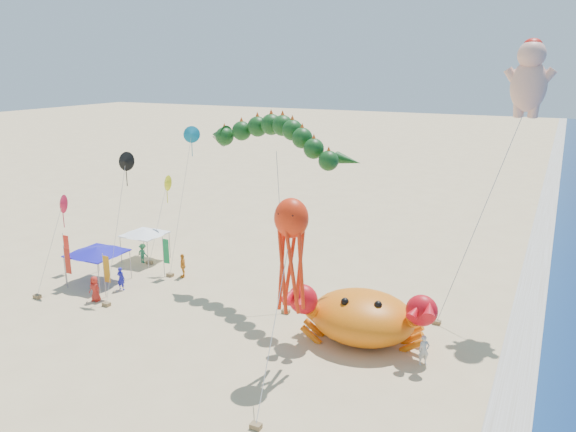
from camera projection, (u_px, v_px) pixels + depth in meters
The scene contains 11 objects.
ground at pixel (303, 331), 33.81m from camera, with size 320.00×320.00×0.00m, color #D1B784.
foam_strip at pixel (516, 379), 28.70m from camera, with size 320.00×320.00×0.00m, color silver.
crab_inflatable at pixel (362, 316), 32.27m from camera, with size 8.28×6.28×3.63m.
dragon_kite at pixel (274, 143), 36.40m from camera, with size 12.09×5.10×11.98m.
cherub_kite at pixel (529, 77), 32.76m from camera, with size 4.82×4.97×17.04m.
octopus_kite at pixel (291, 247), 28.32m from camera, with size 2.13×6.59×9.19m.
canopy_blue at pixel (97, 251), 40.91m from camera, with size 3.83×3.83×2.71m.
canopy_white at pixel (145, 232), 45.50m from camera, with size 3.29×3.29×2.71m.
feather_flags at pixel (102, 258), 40.65m from camera, with size 7.95×4.88×3.20m.
beachgoers at pixel (194, 284), 38.77m from camera, with size 25.03×8.09×1.84m.
small_kites at pixel (138, 182), 41.36m from camera, with size 6.43×12.63×11.04m.
Camera 1 is at (12.77, -28.06, 15.57)m, focal length 35.00 mm.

